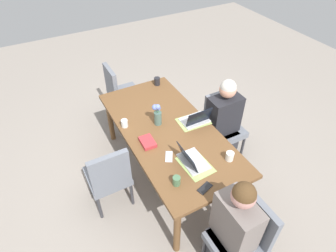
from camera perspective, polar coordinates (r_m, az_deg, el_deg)
The scene contains 20 objects.
ground_plane at distance 3.79m, azimuth -0.00°, elevation -9.13°, with size 10.00×10.00×0.00m, color gray.
dining_table at distance 3.30m, azimuth -0.00°, elevation -1.64°, with size 2.05×0.98×0.75m.
chair_head_right_left_near at distance 2.81m, azimuth 14.80°, elevation -20.38°, with size 0.44×0.44×0.90m.
person_head_right_left_near at distance 2.77m, azimuth 12.82°, elevation -19.95°, with size 0.40×0.36×1.19m.
chair_far_left_mid at distance 3.80m, azimuth 10.73°, elevation 0.76°, with size 0.44×0.44×0.90m.
person_far_left_mid at distance 3.71m, azimuth 10.72°, elevation 0.14°, with size 0.36×0.40×1.19m.
chair_near_left_far at distance 3.17m, azimuth -11.73°, elevation -9.62°, with size 0.44×0.44×0.90m.
chair_head_left_right_near at distance 4.38m, azimuth -9.58°, elevation 6.98°, with size 0.44×0.44×0.90m.
flower_vase at distance 3.24m, azimuth -2.12°, elevation 2.35°, with size 0.09×0.10×0.28m.
placemat_head_right_left_near at distance 2.89m, azimuth 5.48°, elevation -7.68°, with size 0.36×0.26×0.00m, color #9EBC66.
placemat_far_left_mid at distance 3.37m, azimuth 5.07°, elevation 0.94°, with size 0.36×0.26×0.00m, color #9EBC66.
laptop_head_right_left_near at distance 2.87m, azimuth 4.72°, elevation -6.78°, with size 0.32×0.22×0.21m.
laptop_far_left_mid at distance 3.33m, azimuth 5.59°, elevation 1.34°, with size 0.22×0.32×0.21m.
coffee_mug_near_left at distance 3.97m, azimuth -2.20°, elevation 8.91°, with size 0.08×0.08×0.11m, color #232328.
coffee_mug_near_right at distance 2.96m, azimuth 12.21°, elevation -5.91°, with size 0.08×0.08×0.09m, color white.
coffee_mug_centre_left at distance 2.69m, azimuth 1.71°, elevation -10.86°, with size 0.07×0.07×0.09m, color #47704C.
coffee_mug_centre_right at distance 3.30m, azimuth -8.67°, elevation 0.54°, with size 0.08×0.08×0.09m, color white.
book_red_cover at distance 3.08m, azimuth -4.10°, elevation -3.20°, with size 0.20×0.14×0.04m, color #B73338.
phone_black at distance 2.71m, azimuth 7.37°, elevation -12.17°, with size 0.15×0.07×0.01m, color black.
phone_silver at distance 2.94m, azimuth 0.19°, elevation -6.13°, with size 0.15×0.07×0.01m, color silver.
Camera 1 is at (2.14, -1.15, 2.91)m, focal length 30.56 mm.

